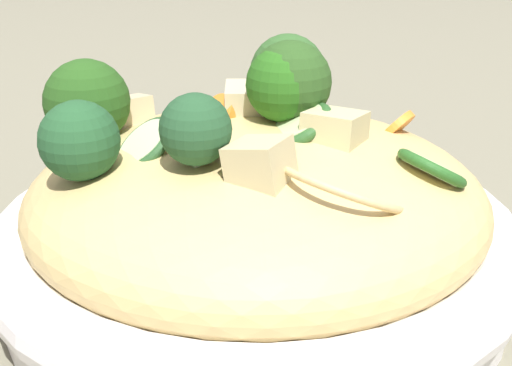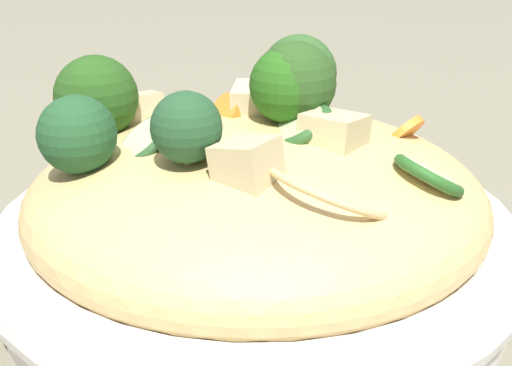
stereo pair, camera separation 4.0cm
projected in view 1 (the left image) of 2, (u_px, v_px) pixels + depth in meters
name	position (u px, v px, depth m)	size (l,w,h in m)	color
ground_plane	(256.00, 280.00, 0.43)	(3.00, 3.00, 0.00)	#75715C
serving_bowl	(256.00, 243.00, 0.42)	(0.32, 0.32, 0.05)	white
noodle_heap	(256.00, 196.00, 0.40)	(0.27, 0.27, 0.09)	tan
broccoli_florets	(211.00, 97.00, 0.40)	(0.16, 0.19, 0.07)	#A0C170
carrot_coins	(262.00, 124.00, 0.42)	(0.04, 0.21, 0.03)	orange
zucchini_slices	(296.00, 143.00, 0.38)	(0.09, 0.21, 0.04)	beige
chicken_chunks	(254.00, 124.00, 0.40)	(0.15, 0.16, 0.04)	#C6B988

